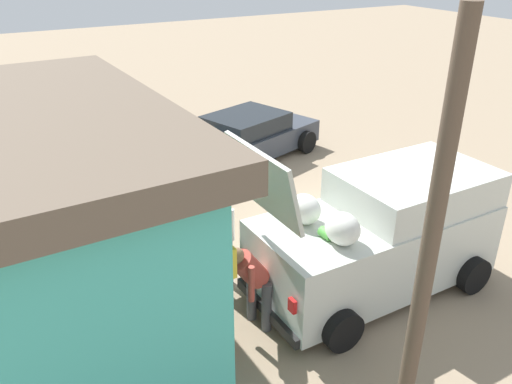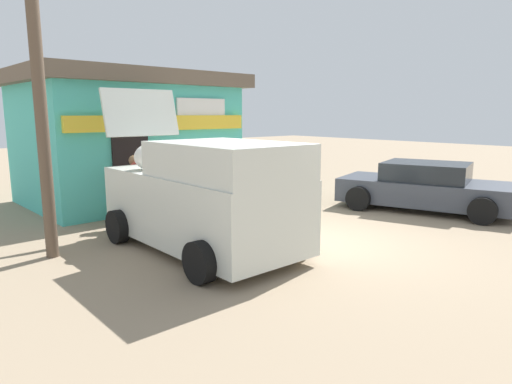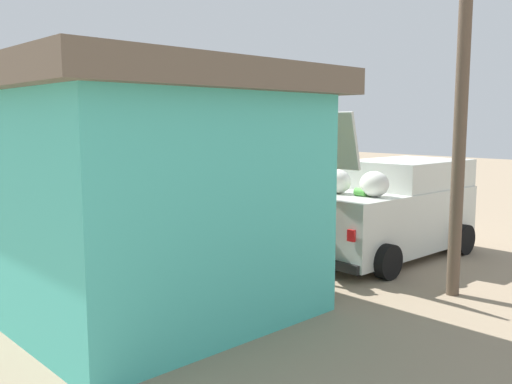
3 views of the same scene
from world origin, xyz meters
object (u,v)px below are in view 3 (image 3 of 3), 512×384
at_px(delivery_van, 390,209).
at_px(vendor_standing, 264,215).
at_px(paint_bucket, 199,246).
at_px(storefront_bar, 125,185).
at_px(unloaded_banana_pile, 282,272).
at_px(parked_sedan, 231,195).
at_px(customer_bending, 310,227).

distance_m(delivery_van, vendor_standing, 2.65).
xyz_separation_m(delivery_van, paint_bucket, (2.61, 2.90, -0.78)).
xyz_separation_m(storefront_bar, unloaded_banana_pile, (-1.12, -2.26, -1.54)).
bearing_deg(unloaded_banana_pile, parked_sedan, -32.34).
bearing_deg(delivery_van, unloaded_banana_pile, 90.57).
bearing_deg(delivery_van, paint_bucket, 48.01).
bearing_deg(vendor_standing, unloaded_banana_pile, 149.19).
height_order(storefront_bar, unloaded_banana_pile, storefront_bar).
distance_m(parked_sedan, customer_bending, 6.87).
relative_size(delivery_van, customer_bending, 2.83).
distance_m(storefront_bar, unloaded_banana_pile, 2.95).
bearing_deg(storefront_bar, paint_bucket, -58.22).
relative_size(vendor_standing, paint_bucket, 4.30).
relative_size(delivery_van, unloaded_banana_pile, 5.19).
height_order(vendor_standing, paint_bucket, vendor_standing).
height_order(vendor_standing, unloaded_banana_pile, vendor_standing).
bearing_deg(storefront_bar, vendor_standing, -86.29).
bearing_deg(vendor_standing, parked_sedan, -32.75).
height_order(customer_bending, unloaded_banana_pile, customer_bending).
height_order(storefront_bar, vendor_standing, storefront_bar).
relative_size(vendor_standing, unloaded_banana_pile, 1.99).
relative_size(delivery_van, parked_sedan, 0.96).
xyz_separation_m(vendor_standing, customer_bending, (-1.27, 0.07, -0.05)).
relative_size(customer_bending, unloaded_banana_pile, 1.83).
bearing_deg(unloaded_banana_pile, paint_bucket, -4.39).
height_order(storefront_bar, delivery_van, storefront_bar).
distance_m(delivery_van, parked_sedan, 6.17).
xyz_separation_m(delivery_van, customer_bending, (0.01, 2.39, -0.07)).
relative_size(parked_sedan, unloaded_banana_pile, 5.40).
distance_m(vendor_standing, customer_bending, 1.27).
distance_m(delivery_van, paint_bucket, 3.98).
distance_m(vendor_standing, unloaded_banana_pile, 1.69).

